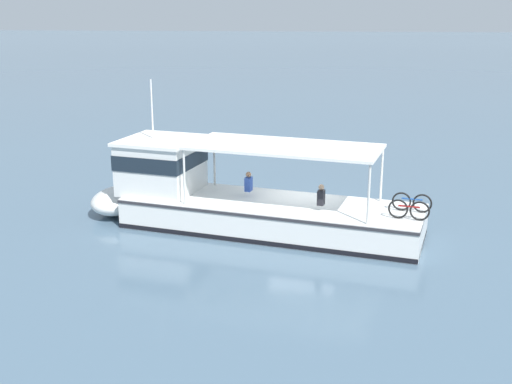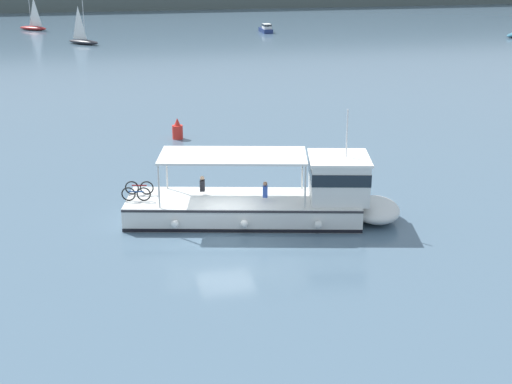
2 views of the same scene
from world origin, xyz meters
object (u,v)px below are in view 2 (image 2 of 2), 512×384
Objects in this scene: sailboat_far_left at (33,26)px; ferry_main at (278,200)px; motorboat_horizon_east at (266,29)px; channel_buoy at (178,130)px; sailboat_outer_anchorage at (83,40)px.

ferry_main is at bearing -78.55° from sailboat_far_left.
sailboat_far_left is 1.49× the size of motorboat_horizon_east.
sailboat_far_left is at bearing 101.71° from channel_buoy.
sailboat_outer_anchorage reaches higher than ferry_main.
ferry_main is 84.13m from sailboat_far_left.
motorboat_horizon_east is at bearing 16.15° from sailboat_outer_anchorage.
sailboat_far_left reaches higher than channel_buoy.
motorboat_horizon_east is 59.66m from channel_buoy.
sailboat_outer_anchorage is (7.29, -17.30, 0.00)m from sailboat_far_left.
channel_buoy is (13.78, -66.51, 0.03)m from sailboat_far_left.
sailboat_outer_anchorage is 3.86× the size of channel_buoy.
sailboat_far_left is (-16.70, 82.46, -0.47)m from ferry_main.
sailboat_far_left is 34.21m from motorboat_horizon_east.
motorboat_horizon_east is at bearing 71.48° from channel_buoy.
sailboat_far_left is 1.00× the size of sailboat_outer_anchorage.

